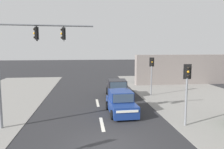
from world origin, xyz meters
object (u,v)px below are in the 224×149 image
Objects in this scene: pedestal_signal_far_median at (152,70)px; hatchback_kerbside_parked at (121,103)px; traffic_signal_mast at (23,54)px; sedan_crossing_left at (117,89)px; pedestal_signal_right_kerb at (187,84)px.

pedestal_signal_far_median is 6.56m from hatchback_kerbside_parked.
sedan_crossing_left is (6.23, 6.74, -3.44)m from traffic_signal_mast.
pedestal_signal_far_median is (9.48, 7.01, -1.73)m from traffic_signal_mast.
sedan_crossing_left is at bearing 47.24° from traffic_signal_mast.
hatchback_kerbside_parked is at bearing 17.85° from traffic_signal_mast.
traffic_signal_mast reaches higher than hatchback_kerbside_parked.
hatchback_kerbside_parked is (-3.69, -5.14, -1.71)m from pedestal_signal_far_median.
traffic_signal_mast is 1.69× the size of pedestal_signal_right_kerb.
hatchback_kerbside_parked is at bearing -125.69° from pedestal_signal_far_median.
pedestal_signal_far_median is (0.41, 7.98, 0.00)m from pedestal_signal_right_kerb.
pedestal_signal_right_kerb reaches higher than hatchback_kerbside_parked.
traffic_signal_mast is at bearing 173.88° from pedestal_signal_right_kerb.
hatchback_kerbside_parked is 4.90m from sedan_crossing_left.
pedestal_signal_right_kerb is 1.00× the size of pedestal_signal_far_median.
traffic_signal_mast is 1.39× the size of sedan_crossing_left.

